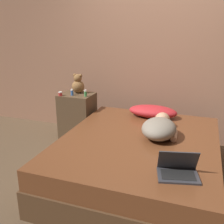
% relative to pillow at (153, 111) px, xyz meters
% --- Properties ---
extents(ground_plane, '(12.00, 12.00, 0.00)m').
position_rel_pillow_xyz_m(ground_plane, '(-0.00, -0.74, -0.57)').
color(ground_plane, brown).
extents(wall_back, '(8.00, 0.06, 2.60)m').
position_rel_pillow_xyz_m(wall_back, '(-0.00, 0.52, 0.73)').
color(wall_back, '#996B51').
rests_on(wall_back, ground_plane).
extents(bed, '(1.64, 1.96, 0.49)m').
position_rel_pillow_xyz_m(bed, '(-0.00, -0.74, -0.32)').
color(bed, '#4C331E').
rests_on(bed, ground_plane).
extents(nightstand, '(0.47, 0.39, 0.69)m').
position_rel_pillow_xyz_m(nightstand, '(-1.12, 0.03, -0.22)').
color(nightstand, brown).
rests_on(nightstand, ground_plane).
extents(pillow, '(0.63, 0.32, 0.15)m').
position_rel_pillow_xyz_m(pillow, '(0.00, 0.00, 0.00)').
color(pillow, red).
rests_on(pillow, bed).
extents(person_lying, '(0.39, 0.65, 0.21)m').
position_rel_pillow_xyz_m(person_lying, '(0.19, -0.59, 0.02)').
color(person_lying, gray).
rests_on(person_lying, bed).
extents(laptop, '(0.36, 0.29, 0.21)m').
position_rel_pillow_xyz_m(laptop, '(0.46, -1.33, -0.03)').
color(laptop, '#333338').
rests_on(laptop, bed).
extents(teddy_bear, '(0.18, 0.18, 0.28)m').
position_rel_pillow_xyz_m(teddy_bear, '(-1.13, 0.12, 0.25)').
color(teddy_bear, brown).
rests_on(teddy_bear, nightstand).
extents(bottle_blue, '(0.04, 0.04, 0.09)m').
position_rel_pillow_xyz_m(bottle_blue, '(-1.14, -0.05, 0.17)').
color(bottle_blue, '#3866B2').
rests_on(bottle_blue, nightstand).
extents(bottle_red, '(0.05, 0.05, 0.06)m').
position_rel_pillow_xyz_m(bottle_red, '(-1.29, -0.12, 0.16)').
color(bottle_red, '#B72D2D').
rests_on(bottle_red, nightstand).
extents(bottle_green, '(0.04, 0.04, 0.09)m').
position_rel_pillow_xyz_m(bottle_green, '(-0.94, -0.04, 0.17)').
color(bottle_green, '#3D8E4C').
rests_on(bottle_green, nightstand).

